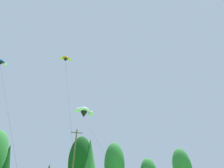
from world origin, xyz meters
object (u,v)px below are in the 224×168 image
at_px(utility_pole, 73,162).
at_px(parafoil_kite_high_blue_white, 1,62).
at_px(parafoil_kite_far_white, 84,112).
at_px(parafoil_kite_mid_orange, 66,59).

xyz_separation_m(utility_pole, parafoil_kite_high_blue_white, (-15.05, -5.43, 15.04)).
distance_m(parafoil_kite_high_blue_white, parafoil_kite_far_white, 17.28).
relative_size(parafoil_kite_mid_orange, parafoil_kite_far_white, 1.58).
relative_size(parafoil_kite_high_blue_white, parafoil_kite_mid_orange, 0.93).
relative_size(parafoil_kite_high_blue_white, parafoil_kite_far_white, 1.47).
bearing_deg(parafoil_kite_mid_orange, utility_pole, 61.77).
distance_m(utility_pole, parafoil_kite_high_blue_white, 21.96).
xyz_separation_m(utility_pole, parafoil_kite_mid_orange, (-4.22, -7.86, 16.51)).
xyz_separation_m(parafoil_kite_mid_orange, parafoil_kite_far_white, (4.58, 1.94, -9.27)).
xyz_separation_m(utility_pole, parafoil_kite_far_white, (0.36, -5.92, 7.24)).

